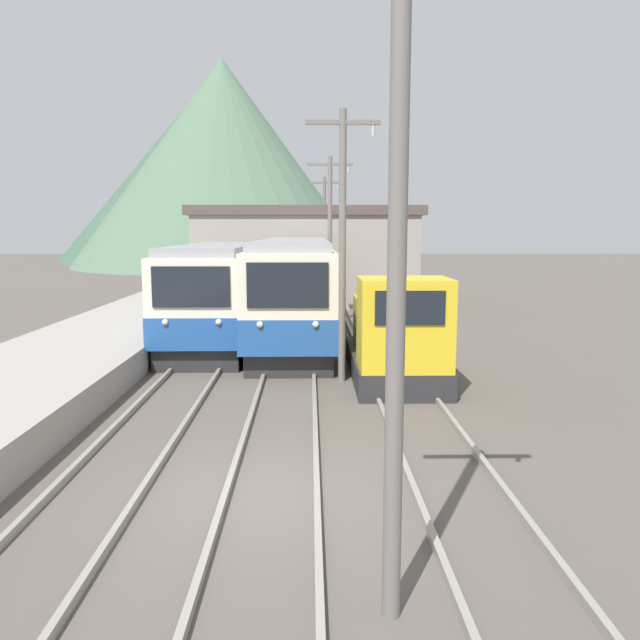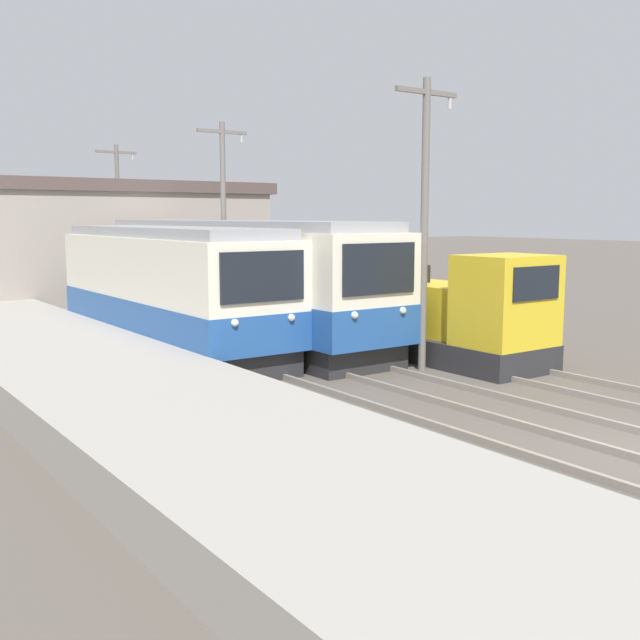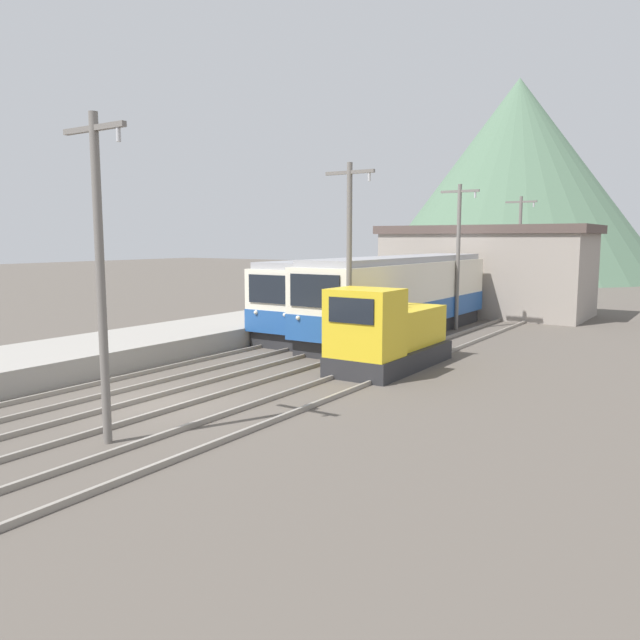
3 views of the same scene
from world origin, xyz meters
name	(u,v)px [view 1 (image 1 of 3)]	position (x,y,z in m)	size (l,w,h in m)	color
ground_plane	(259,495)	(0.00, 0.00, 0.00)	(200.00, 200.00, 0.00)	#564F47
track_left	(96,492)	(-2.60, 0.00, 0.07)	(1.54, 60.00, 0.14)	gray
track_center	(272,491)	(0.20, 0.00, 0.07)	(1.54, 60.00, 0.14)	gray
track_right	(459,490)	(3.20, 0.00, 0.07)	(1.54, 60.00, 0.14)	gray
commuter_train_left	(218,298)	(-2.60, 13.58, 1.70)	(2.84, 10.50, 3.66)	#28282B
commuter_train_center	(294,292)	(0.20, 14.99, 1.77)	(2.84, 14.99, 3.83)	#28282B
shunting_locomotive	(395,337)	(3.20, 7.76, 1.21)	(2.40, 5.77, 3.00)	#28282B
catenary_mast_near	(398,250)	(1.71, -3.16, 4.01)	(2.00, 0.20, 7.37)	slate
catenary_mast_mid	(343,237)	(1.71, 7.58, 4.01)	(2.00, 0.20, 7.37)	slate
catenary_mast_far	(330,234)	(1.71, 18.32, 4.01)	(2.00, 0.20, 7.37)	slate
catenary_mast_distant	(325,233)	(1.71, 29.06, 4.01)	(2.00, 0.20, 7.37)	slate
station_building	(306,255)	(0.59, 26.00, 2.75)	(12.60, 6.30, 5.46)	gray
mountain_backdrop	(207,174)	(-12.10, 70.70, 11.17)	(40.90, 47.14, 23.55)	#3D5B47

